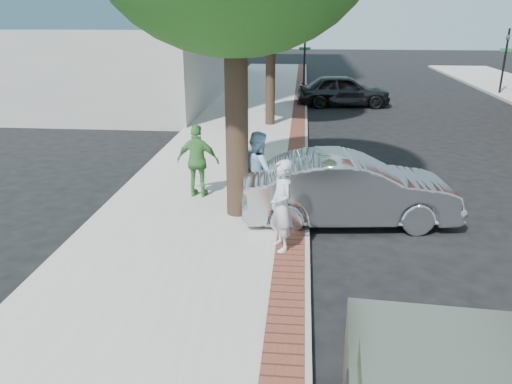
# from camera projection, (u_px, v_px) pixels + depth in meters

# --- Properties ---
(ground) EXTENTS (120.00, 120.00, 0.00)m
(ground) POSITION_uv_depth(u_px,v_px,m) (255.00, 256.00, 10.16)
(ground) COLOR black
(ground) RESTS_ON ground
(sidewalk) EXTENTS (5.00, 60.00, 0.15)m
(sidewalk) POSITION_uv_depth(u_px,v_px,m) (235.00, 149.00, 17.76)
(sidewalk) COLOR #9E9991
(sidewalk) RESTS_ON ground
(brick_strip) EXTENTS (0.60, 60.00, 0.01)m
(brick_strip) POSITION_uv_depth(u_px,v_px,m) (296.00, 148.00, 17.54)
(brick_strip) COLOR brown
(brick_strip) RESTS_ON sidewalk
(curb) EXTENTS (0.10, 60.00, 0.15)m
(curb) POSITION_uv_depth(u_px,v_px,m) (306.00, 151.00, 17.53)
(curb) COLOR gray
(curb) RESTS_ON ground
(office_base) EXTENTS (18.20, 22.20, 4.00)m
(office_base) POSITION_uv_depth(u_px,v_px,m) (82.00, 57.00, 31.21)
(office_base) COLOR gray
(office_base) RESTS_ON ground
(signal_near) EXTENTS (0.70, 0.15, 3.80)m
(signal_near) POSITION_uv_depth(u_px,v_px,m) (305.00, 55.00, 29.91)
(signal_near) COLOR black
(signal_near) RESTS_ON ground
(signal_far) EXTENTS (0.70, 0.15, 3.80)m
(signal_far) POSITION_uv_depth(u_px,v_px,m) (505.00, 56.00, 28.90)
(signal_far) COLOR black
(signal_far) RESTS_ON ground
(parking_meter) EXTENTS (0.12, 0.32, 1.47)m
(parking_meter) POSITION_uv_depth(u_px,v_px,m) (286.00, 197.00, 9.94)
(parking_meter) COLOR gray
(parking_meter) RESTS_ON sidewalk
(person_gray) EXTENTS (0.69, 0.80, 1.87)m
(person_gray) POSITION_uv_depth(u_px,v_px,m) (282.00, 206.00, 9.82)
(person_gray) COLOR #B8B8BD
(person_gray) RESTS_ON sidewalk
(person_officer) EXTENTS (1.03, 1.14, 1.93)m
(person_officer) POSITION_uv_depth(u_px,v_px,m) (258.00, 171.00, 11.86)
(person_officer) COLOR #88B2D3
(person_officer) RESTS_ON sidewalk
(person_green) EXTENTS (1.14, 0.55, 1.88)m
(person_green) POSITION_uv_depth(u_px,v_px,m) (198.00, 161.00, 12.73)
(person_green) COLOR #489041
(person_green) RESTS_ON sidewalk
(sedan_silver) EXTENTS (5.09, 2.26, 1.63)m
(sedan_silver) POSITION_uv_depth(u_px,v_px,m) (349.00, 189.00, 11.53)
(sedan_silver) COLOR #A9AAB0
(sedan_silver) RESTS_ON ground
(bg_car) EXTENTS (4.95, 2.28, 1.64)m
(bg_car) POSITION_uv_depth(u_px,v_px,m) (343.00, 90.00, 26.01)
(bg_car) COLOR black
(bg_car) RESTS_ON ground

